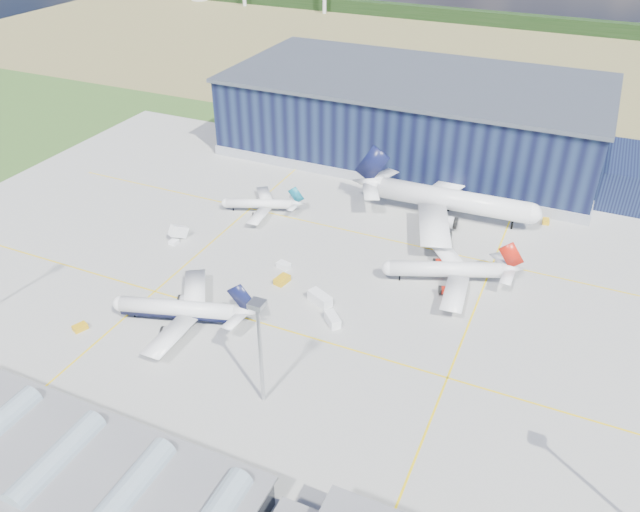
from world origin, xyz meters
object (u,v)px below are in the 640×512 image
at_px(airliner_red, 446,262).
at_px(gse_van_b, 332,320).
at_px(airliner_regional, 259,199).
at_px(gse_cart_b, 283,265).
at_px(gse_tug_c, 546,221).
at_px(gse_tug_b, 80,327).
at_px(airliner_navy, 177,301).
at_px(light_mast_center, 259,337).
at_px(gse_tug_a, 282,280).
at_px(airstair, 179,234).
at_px(gse_van_a, 320,299).
at_px(hangar, 422,120).
at_px(airliner_widebody, 454,190).
at_px(gse_cart_a, 487,271).

bearing_deg(airliner_red, gse_van_b, 32.89).
relative_size(airliner_regional, gse_cart_b, 7.45).
relative_size(gse_van_b, gse_tug_c, 1.71).
bearing_deg(gse_tug_b, airliner_navy, 54.97).
xyz_separation_m(light_mast_center, gse_van_b, (2.75, 26.28, -14.33)).
relative_size(gse_tug_c, gse_cart_b, 0.86).
height_order(light_mast_center, gse_tug_b, light_mast_center).
relative_size(airliner_navy, gse_tug_a, 8.43).
bearing_deg(gse_tug_b, airliner_regional, 103.84).
bearing_deg(airstair, airliner_navy, -31.23).
height_order(airliner_red, gse_van_b, airliner_red).
xyz_separation_m(airliner_regional, gse_tug_a, (22.29, -29.08, -3.14)).
bearing_deg(gse_tug_c, gse_van_a, -133.40).
xyz_separation_m(hangar, gse_cart_b, (-9.91, -83.25, -10.91)).
height_order(airliner_widebody, gse_cart_a, airliner_widebody).
xyz_separation_m(airliner_red, airliner_regional, (-57.44, 12.62, -1.57)).
xyz_separation_m(light_mast_center, gse_tug_a, (-14.39, 35.54, -14.62)).
height_order(light_mast_center, airstair, light_mast_center).
bearing_deg(gse_tug_a, gse_cart_b, 125.15).
relative_size(airliner_navy, gse_tug_b, 11.27).
relative_size(airliner_widebody, gse_tug_c, 19.21).
distance_m(airliner_red, gse_van_b, 31.71).
relative_size(airliner_regional, airstair, 5.08).
distance_m(gse_tug_b, gse_van_a, 52.56).
relative_size(gse_tug_c, airstair, 0.59).
relative_size(airliner_red, airstair, 7.09).
distance_m(airliner_red, gse_tug_c, 43.92).
bearing_deg(gse_tug_c, airliner_regional, -168.68).
bearing_deg(light_mast_center, gse_tug_c, 66.77).
height_order(hangar, airliner_red, hangar).
height_order(airliner_navy, airstair, airliner_navy).
bearing_deg(airliner_navy, gse_cart_a, -158.05).
xyz_separation_m(gse_cart_a, gse_cart_b, (-46.62, -18.37, 0.02)).
height_order(airliner_widebody, gse_tug_b, airliner_widebody).
xyz_separation_m(gse_van_a, gse_van_b, (5.56, -5.61, -0.21)).
bearing_deg(gse_van_a, airliner_widebody, 7.62).
height_order(gse_van_b, airstair, airstair).
bearing_deg(hangar, airstair, -116.68).
relative_size(gse_van_b, gse_cart_b, 1.48).
height_order(gse_tug_a, gse_van_a, gse_van_a).
height_order(airliner_widebody, airstair, airliner_widebody).
distance_m(gse_tug_b, gse_van_b, 54.48).
distance_m(airliner_regional, gse_tug_c, 80.65).
bearing_deg(gse_cart_a, airliner_regional, -166.71).
relative_size(gse_tug_b, airstair, 0.61).
distance_m(airliner_navy, airliner_widebody, 82.19).
xyz_separation_m(airliner_navy, gse_tug_a, (13.82, 22.24, -4.57)).
bearing_deg(airstair, gse_tug_c, 52.75).
relative_size(gse_tug_b, gse_van_b, 0.61).
distance_m(airliner_navy, gse_tug_c, 103.42).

